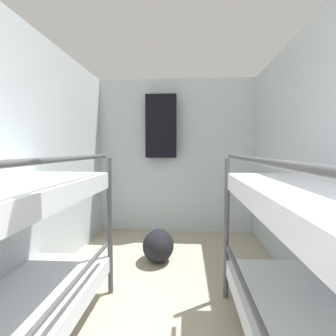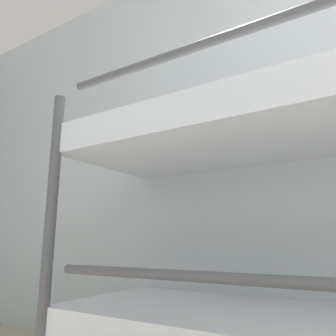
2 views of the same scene
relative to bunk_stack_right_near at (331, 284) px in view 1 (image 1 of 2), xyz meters
name	(u,v)px [view 1 (image 1 of 2)]	position (x,y,z in m)	size (l,w,h in m)	color
wall_left	(7,163)	(-1.98, 0.67, 0.50)	(0.06, 4.22, 2.26)	silver
wall_right	(336,164)	(0.36, 0.67, 0.50)	(0.06, 4.22, 2.26)	silver
wall_back	(176,156)	(-0.81, 2.74, 0.50)	(2.40, 0.06, 2.26)	silver
bunk_stack_right_near	(331,284)	(0.00, 0.00, 0.00)	(0.67, 1.81, 1.20)	#4C4C51
duffel_bag	(158,245)	(-0.96, 1.63, -0.46)	(0.34, 0.46, 0.34)	black
hanging_coat	(161,126)	(-1.02, 2.59, 0.93)	(0.44, 0.12, 0.90)	black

